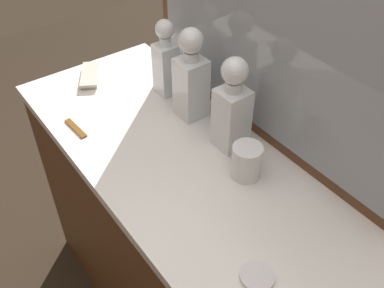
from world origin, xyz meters
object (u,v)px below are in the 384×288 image
Objects in this scene: crystal_tumbler_right at (246,162)px; tortoiseshell_comb at (76,128)px; crystal_decanter_left at (191,82)px; crystal_decanter_far_left at (232,112)px; crystal_decanter_far_right at (166,65)px; porcelain_dish at (257,276)px; silver_brush_far_right at (90,76)px.

crystal_tumbler_right reaches higher than tortoiseshell_comb.
crystal_decanter_left reaches higher than tortoiseshell_comb.
crystal_decanter_left is 3.03× the size of crystal_tumbler_right.
crystal_decanter_left is at bearing -178.93° from crystal_decanter_far_left.
crystal_decanter_far_left is at bearing 1.07° from crystal_decanter_left.
porcelain_dish is at bearing -18.75° from crystal_decanter_far_right.
silver_brush_far_right reaches higher than tortoiseshell_comb.
crystal_decanter_left is 1.79× the size of silver_brush_far_right.
crystal_decanter_far_right is 2.38× the size of tortoiseshell_comb.
porcelain_dish is at bearing 7.71° from tortoiseshell_comb.
porcelain_dish is (0.27, -0.20, -0.04)m from crystal_tumbler_right.
crystal_decanter_left reaches higher than crystal_tumbler_right.
porcelain_dish reaches higher than tortoiseshell_comb.
tortoiseshell_comb is at bearing -35.62° from silver_brush_far_right.
crystal_decanter_far_right is 0.91× the size of crystal_decanter_far_left.
tortoiseshell_comb is at bearing -113.82° from crystal_decanter_left.
porcelain_dish is (0.40, -0.25, -0.12)m from crystal_decanter_far_left.
silver_brush_far_right is at bearing -142.79° from crystal_decanter_far_right.
crystal_decanter_far_left is 3.70× the size of porcelain_dish.
crystal_decanter_far_right is at bearing 179.45° from crystal_decanter_far_left.
porcelain_dish is at bearing -32.24° from crystal_decanter_far_left.
crystal_decanter_far_left is 0.20m from crystal_decanter_left.
silver_brush_far_right is at bearing -163.17° from crystal_decanter_far_left.
silver_brush_far_right is 0.30m from tortoiseshell_comb.
crystal_decanter_far_right is at bearing 161.25° from porcelain_dish.
crystal_tumbler_right reaches higher than porcelain_dish.
crystal_decanter_far_right is at bearing 177.39° from crystal_decanter_left.
porcelain_dish is at bearing -4.16° from silver_brush_far_right.
crystal_decanter_left is 0.40m from tortoiseshell_comb.
crystal_decanter_far_left reaches higher than tortoiseshell_comb.
crystal_tumbler_right is 1.25× the size of porcelain_dish.
silver_brush_far_right is (-0.72, -0.13, -0.03)m from crystal_tumbler_right.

